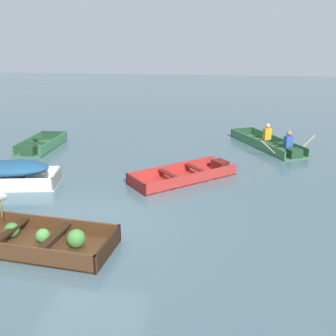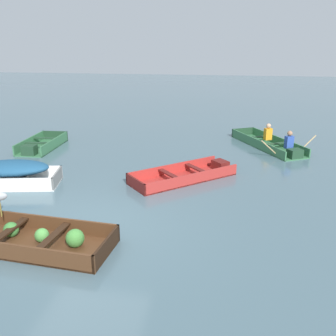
{
  "view_description": "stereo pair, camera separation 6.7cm",
  "coord_description": "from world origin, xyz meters",
  "px_view_note": "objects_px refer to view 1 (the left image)",
  "views": [
    {
      "loc": [
        2.94,
        -6.85,
        3.85
      ],
      "look_at": [
        1.31,
        3.36,
        0.35
      ],
      "focal_mm": 40.0,
      "sensor_mm": 36.0,
      "label": 1
    },
    {
      "loc": [
        3.01,
        -6.84,
        3.85
      ],
      "look_at": [
        1.31,
        3.36,
        0.35
      ],
      "focal_mm": 40.0,
      "sensor_mm": 36.0,
      "label": 2
    }
  ],
  "objects_px": {
    "skiff_red_mid_moored": "(187,175)",
    "dinghy_dark_varnish_foreground": "(30,239)",
    "skiff_green_outer_moored": "(40,146)",
    "rowboat_green_with_crew": "(270,143)",
    "skiff_white_near_moored": "(9,172)"
  },
  "relations": [
    {
      "from": "dinghy_dark_varnish_foreground",
      "to": "rowboat_green_with_crew",
      "type": "bearing_deg",
      "value": 56.46
    },
    {
      "from": "skiff_red_mid_moored",
      "to": "skiff_green_outer_moored",
      "type": "distance_m",
      "value": 6.25
    },
    {
      "from": "skiff_red_mid_moored",
      "to": "dinghy_dark_varnish_foreground",
      "type": "bearing_deg",
      "value": -121.53
    },
    {
      "from": "dinghy_dark_varnish_foreground",
      "to": "rowboat_green_with_crew",
      "type": "xyz_separation_m",
      "value": [
        5.39,
        8.14,
        0.04
      ]
    },
    {
      "from": "skiff_green_outer_moored",
      "to": "rowboat_green_with_crew",
      "type": "relative_size",
      "value": 0.66
    },
    {
      "from": "rowboat_green_with_crew",
      "to": "skiff_white_near_moored",
      "type": "bearing_deg",
      "value": -145.67
    },
    {
      "from": "skiff_white_near_moored",
      "to": "rowboat_green_with_crew",
      "type": "height_order",
      "value": "rowboat_green_with_crew"
    },
    {
      "from": "skiff_white_near_moored",
      "to": "skiff_red_mid_moored",
      "type": "bearing_deg",
      "value": 15.68
    },
    {
      "from": "dinghy_dark_varnish_foreground",
      "to": "skiff_green_outer_moored",
      "type": "relative_size",
      "value": 1.35
    },
    {
      "from": "skiff_green_outer_moored",
      "to": "dinghy_dark_varnish_foreground",
      "type": "bearing_deg",
      "value": -64.39
    },
    {
      "from": "skiff_red_mid_moored",
      "to": "rowboat_green_with_crew",
      "type": "bearing_deg",
      "value": 54.3
    },
    {
      "from": "skiff_red_mid_moored",
      "to": "skiff_green_outer_moored",
      "type": "relative_size",
      "value": 1.25
    },
    {
      "from": "skiff_red_mid_moored",
      "to": "rowboat_green_with_crew",
      "type": "height_order",
      "value": "rowboat_green_with_crew"
    },
    {
      "from": "dinghy_dark_varnish_foreground",
      "to": "rowboat_green_with_crew",
      "type": "height_order",
      "value": "rowboat_green_with_crew"
    },
    {
      "from": "skiff_white_near_moored",
      "to": "skiff_red_mid_moored",
      "type": "relative_size",
      "value": 0.88
    }
  ]
}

